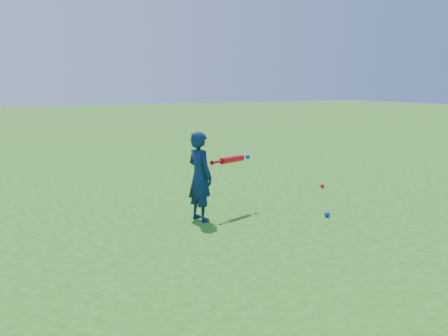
% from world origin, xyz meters
% --- Properties ---
extents(ground, '(80.00, 80.00, 0.00)m').
position_xyz_m(ground, '(0.00, 0.00, 0.00)').
color(ground, '#226718').
rests_on(ground, ground).
extents(child, '(0.37, 0.49, 1.24)m').
position_xyz_m(child, '(0.35, 0.09, 0.62)').
color(child, '#0F2046').
rests_on(child, ground).
extents(ground_ball_red, '(0.08, 0.08, 0.08)m').
position_xyz_m(ground_ball_red, '(3.28, 0.97, 0.04)').
color(ground_ball_red, red).
rests_on(ground_ball_red, ground).
extents(ground_ball_blue, '(0.08, 0.08, 0.08)m').
position_xyz_m(ground_ball_blue, '(2.00, -0.65, 0.04)').
color(ground_ball_blue, '#0B39C4').
rests_on(ground_ball_blue, ground).
extents(bat_swing, '(0.80, 0.33, 0.09)m').
position_xyz_m(bat_swing, '(0.98, 0.26, 0.79)').
color(bat_swing, red).
rests_on(bat_swing, ground).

